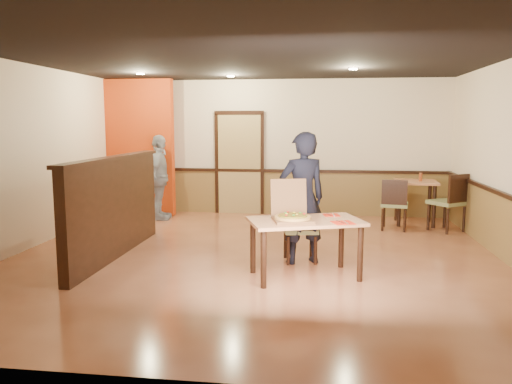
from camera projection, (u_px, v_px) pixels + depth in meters
The scene contains 24 objects.
floor at pixel (255, 257), 7.16m from camera, with size 7.00×7.00×0.00m, color #C8754D.
ceiling at pixel (255, 57), 6.78m from camera, with size 7.00×7.00×0.00m, color black.
wall_back at pixel (278, 148), 10.41m from camera, with size 7.00×7.00×0.00m, color beige.
wall_left at pixel (23, 158), 7.43m from camera, with size 7.00×7.00×0.00m, color beige.
wainscot_back at pixel (277, 193), 10.51m from camera, with size 7.00×0.04×0.90m, color olive.
chair_rail_back at pixel (277, 171), 10.42m from camera, with size 7.00×0.06×0.06m, color black.
back_door at pixel (240, 164), 10.52m from camera, with size 0.90×0.06×2.10m, color tan.
booth_partition at pixel (115, 206), 7.13m from camera, with size 0.20×3.10×1.44m.
red_accent_panel at pixel (136, 148), 10.29m from camera, with size 1.60×0.20×2.78m, color #BC370D.
spot_a at pixel (140, 74), 8.85m from camera, with size 0.14×0.14×0.02m, color #FFDDB2.
spot_b at pixel (231, 76), 9.34m from camera, with size 0.14×0.14×0.02m, color #FFDDB2.
spot_c at pixel (353, 69), 8.07m from camera, with size 0.14×0.14×0.02m, color #FFDDB2.
main_table at pixel (305, 228), 6.16m from camera, with size 1.54×1.19×0.73m.
diner_chair at pixel (300, 225), 6.96m from camera, with size 0.52×0.52×0.91m.
side_chair_left at pixel (394, 202), 8.89m from camera, with size 0.53×0.53×0.92m.
side_chair_right at pixel (450, 200), 8.76m from camera, with size 0.72×0.72×1.03m.
side_table at pixel (415, 190), 9.42m from camera, with size 0.82×0.82×0.83m.
diner at pixel (302, 198), 6.76m from camera, with size 0.66×0.43×1.80m, color black.
passerby at pixel (159, 177), 9.85m from camera, with size 0.99×0.41×1.68m, color #95969D.
pizza_box at pixel (292, 215), 6.10m from camera, with size 0.58×0.64×0.48m.
pizza at pixel (293, 217), 6.06m from camera, with size 0.44×0.44×0.03m, color gold.
napkin_near at pixel (343, 223), 5.95m from camera, with size 0.31×0.31×0.01m.
napkin_far at pixel (331, 215), 6.45m from camera, with size 0.23×0.23×0.01m.
condiment at pixel (421, 177), 9.34m from camera, with size 0.06×0.06×0.15m, color #903D1A.
Camera 1 is at (0.93, -6.90, 1.92)m, focal length 35.00 mm.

